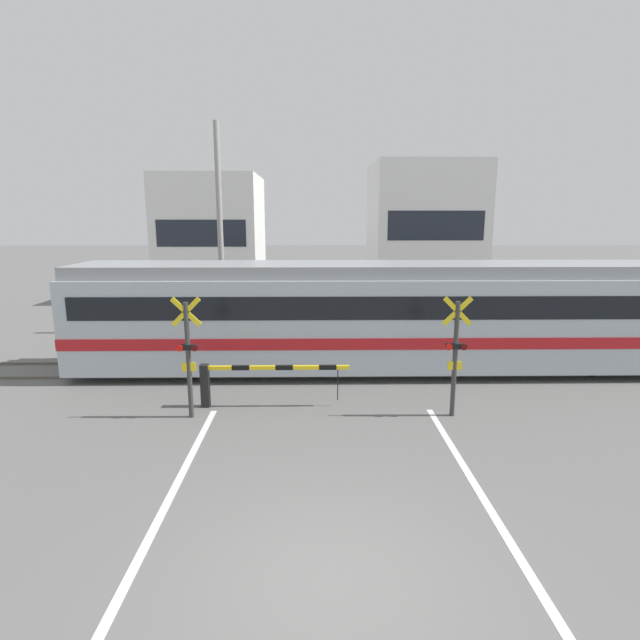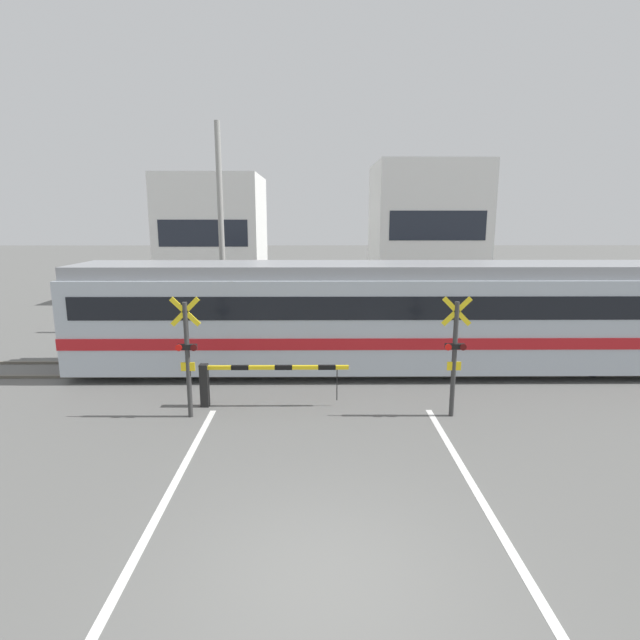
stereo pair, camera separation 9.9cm
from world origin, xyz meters
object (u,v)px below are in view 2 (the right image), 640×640
object	(u,v)px
crossing_barrier_near	(242,377)
crossing_signal_left	(187,352)
crossing_barrier_far	(374,327)
pedestrian	(311,302)
crossing_signal_right	(455,352)
commuter_train	(392,314)

from	to	relation	value
crossing_barrier_near	crossing_signal_left	size ratio (longest dim) A/B	1.28
crossing_barrier_far	pedestrian	xyz separation A→B (m)	(-2.27, 3.73, 0.27)
pedestrian	crossing_barrier_near	bearing A→B (deg)	-99.70
crossing_signal_left	crossing_barrier_far	bearing A→B (deg)	51.32
crossing_barrier_near	crossing_signal_right	world-z (taller)	crossing_signal_right
commuter_train	crossing_barrier_far	bearing A→B (deg)	94.83
pedestrian	crossing_signal_left	bearing A→B (deg)	-105.18
crossing_barrier_far	crossing_signal_left	size ratio (longest dim) A/B	1.28
crossing_barrier_near	crossing_barrier_far	bearing A→B (deg)	55.21
crossing_barrier_near	crossing_signal_left	distance (m)	1.51
commuter_train	pedestrian	xyz separation A→B (m)	(-2.49, 6.32, -0.71)
commuter_train	pedestrian	distance (m)	6.83
crossing_barrier_near	pedestrian	bearing A→B (deg)	80.30
crossing_signal_right	crossing_signal_left	bearing A→B (deg)	180.00
crossing_barrier_near	crossing_signal_right	bearing A→B (deg)	-7.48
crossing_signal_left	pedestrian	distance (m)	10.31
crossing_barrier_far	commuter_train	bearing A→B (deg)	-85.17
commuter_train	crossing_signal_left	world-z (taller)	commuter_train
crossing_barrier_near	crossing_signal_left	xyz separation A→B (m)	(-1.11, -0.65, 0.79)
commuter_train	crossing_barrier_near	world-z (taller)	commuter_train
crossing_barrier_near	crossing_signal_right	distance (m)	5.08
crossing_barrier_far	crossing_signal_left	distance (m)	7.99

